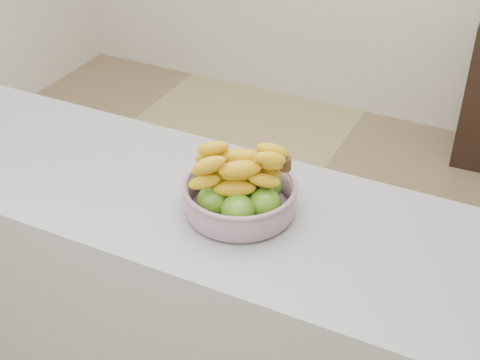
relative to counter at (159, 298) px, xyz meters
The scene contains 3 objects.
ground 0.57m from the counter, 90.00° to the left, with size 4.00×4.00×0.00m, color tan.
counter is the anchor object (origin of this frame).
fruit_bowl 0.59m from the counter, ahead, with size 0.31×0.31×0.19m.
Camera 1 is at (0.93, -1.64, 1.98)m, focal length 50.00 mm.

